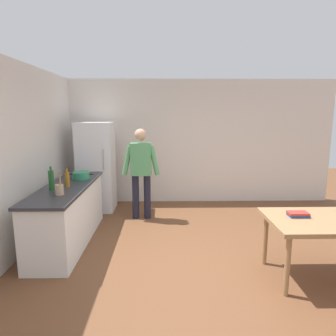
{
  "coord_description": "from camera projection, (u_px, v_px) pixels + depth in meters",
  "views": [
    {
      "loc": [
        -0.55,
        -3.6,
        1.97
      ],
      "look_at": [
        -0.46,
        1.33,
        1.07
      ],
      "focal_mm": 31.8,
      "sensor_mm": 36.0,
      "label": 1
    }
  ],
  "objects": [
    {
      "name": "book_stack",
      "position": [
        298.0,
        214.0,
        3.57
      ],
      "size": [
        0.24,
        0.15,
        0.06
      ],
      "color": "#284C8E",
      "rests_on": "dining_table"
    },
    {
      "name": "ground_plane",
      "position": [
        205.0,
        266.0,
        3.9
      ],
      "size": [
        14.0,
        14.0,
        0.0
      ],
      "primitive_type": "plane",
      "color": "brown"
    },
    {
      "name": "dining_table",
      "position": [
        327.0,
        225.0,
        3.51
      ],
      "size": [
        1.4,
        0.9,
        0.75
      ],
      "color": "#9E754C",
      "rests_on": "ground_plane"
    },
    {
      "name": "person",
      "position": [
        141.0,
        168.0,
        5.52
      ],
      "size": [
        0.7,
        0.22,
        1.7
      ],
      "color": "#1E1E2D",
      "rests_on": "ground_plane"
    },
    {
      "name": "bottle_wine_green",
      "position": [
        51.0,
        180.0,
        4.19
      ],
      "size": [
        0.08,
        0.08,
        0.34
      ],
      "color": "#1E5123",
      "rests_on": "kitchen_counter"
    },
    {
      "name": "refrigerator",
      "position": [
        96.0,
        167.0,
        6.07
      ],
      "size": [
        0.7,
        0.67,
        1.8
      ],
      "color": "white",
      "rests_on": "ground_plane"
    },
    {
      "name": "wall_back",
      "position": [
        187.0,
        142.0,
        6.61
      ],
      "size": [
        6.4,
        0.12,
        2.7
      ],
      "primitive_type": "cube",
      "color": "silver",
      "rests_on": "ground_plane"
    },
    {
      "name": "wall_left",
      "position": [
        3.0,
        163.0,
        3.81
      ],
      "size": [
        0.12,
        5.6,
        2.7
      ],
      "primitive_type": "cube",
      "color": "silver",
      "rests_on": "ground_plane"
    },
    {
      "name": "bottle_oil_amber",
      "position": [
        67.0,
        179.0,
        4.37
      ],
      "size": [
        0.06,
        0.06,
        0.28
      ],
      "color": "#996619",
      "rests_on": "kitchen_counter"
    },
    {
      "name": "cooking_pot",
      "position": [
        81.0,
        175.0,
        4.93
      ],
      "size": [
        0.4,
        0.28,
        0.12
      ],
      "color": "#2D845B",
      "rests_on": "kitchen_counter"
    },
    {
      "name": "kitchen_counter",
      "position": [
        68.0,
        214.0,
        4.57
      ],
      "size": [
        0.64,
        2.2,
        0.9
      ],
      "color": "white",
      "rests_on": "ground_plane"
    },
    {
      "name": "utensil_jar",
      "position": [
        59.0,
        189.0,
        3.96
      ],
      "size": [
        0.11,
        0.11,
        0.32
      ],
      "color": "tan",
      "rests_on": "kitchen_counter"
    },
    {
      "name": "bottle_beer_brown",
      "position": [
        67.0,
        177.0,
        4.56
      ],
      "size": [
        0.06,
        0.06,
        0.26
      ],
      "color": "#5B3314",
      "rests_on": "kitchen_counter"
    }
  ]
}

